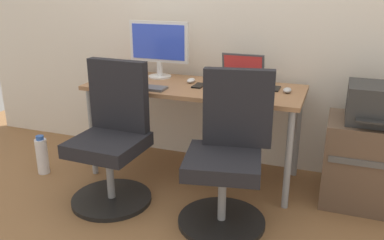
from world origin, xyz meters
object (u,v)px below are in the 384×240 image
office_chair_left (113,140)px  side_cabinet (370,163)px  coffee_mug (118,70)px  desktop_monitor (159,45)px  office_chair_right (228,157)px  water_bottle_on_floor (42,155)px  open_laptop (240,79)px  printer (379,104)px

office_chair_left → side_cabinet: bearing=17.9°
coffee_mug → desktop_monitor: bearing=12.5°
office_chair_right → water_bottle_on_floor: (-1.52, 0.13, -0.28)m
office_chair_left → open_laptop: 1.00m
coffee_mug → printer: bearing=-2.5°
office_chair_left → printer: 1.73m
printer → desktop_monitor: (-1.58, 0.16, 0.26)m
office_chair_left → open_laptop: bearing=41.1°
desktop_monitor → coffee_mug: 0.39m
printer → desktop_monitor: bearing=174.4°
open_laptop → coffee_mug: open_laptop is taller
printer → office_chair_left: bearing=-162.1°
water_bottle_on_floor → coffee_mug: 0.89m
office_chair_left → coffee_mug: office_chair_left is taller
office_chair_right → office_chair_left: bearing=179.9°
printer → desktop_monitor: size_ratio=0.83×
printer → desktop_monitor: 1.61m
side_cabinet → water_bottle_on_floor: bearing=-170.5°
printer → open_laptop: 0.92m
office_chair_left → desktop_monitor: (0.04, 0.68, 0.54)m
office_chair_right → coffee_mug: office_chair_right is taller
side_cabinet → desktop_monitor: size_ratio=1.21×
water_bottle_on_floor → side_cabinet: bearing=9.5°
desktop_monitor → open_laptop: bearing=-5.6°
office_chair_left → open_laptop: office_chair_left is taller
office_chair_right → desktop_monitor: desktop_monitor is taller
coffee_mug → open_laptop: bearing=0.4°
water_bottle_on_floor → coffee_mug: (0.44, 0.48, 0.61)m
office_chair_right → open_laptop: office_chair_right is taller
water_bottle_on_floor → open_laptop: (1.43, 0.48, 0.62)m
water_bottle_on_floor → desktop_monitor: (0.77, 0.55, 0.81)m
office_chair_right → side_cabinet: (0.83, 0.53, -0.13)m
printer → coffee_mug: size_ratio=4.35×
open_laptop → coffee_mug: bearing=-179.6°
side_cabinet → water_bottle_on_floor: 2.38m
office_chair_left → printer: size_ratio=2.35×
desktop_monitor → printer: bearing=-5.6°
printer → water_bottle_on_floor: 2.44m
desktop_monitor → coffee_mug: bearing=-167.5°
office_chair_right → open_laptop: bearing=98.1°
printer → side_cabinet: bearing=90.0°
office_chair_right → open_laptop: size_ratio=3.03×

